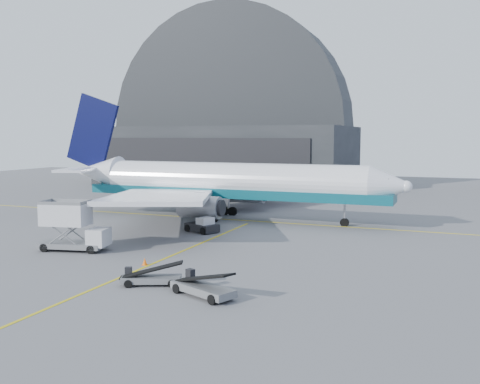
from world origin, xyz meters
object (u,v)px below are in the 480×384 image
at_px(airliner, 219,182).
at_px(belt_loader_b, 202,287).
at_px(pushback_tug, 203,226).
at_px(catering_truck, 72,227).
at_px(belt_loader_a, 151,278).

relative_size(airliner, belt_loader_b, 9.14).
relative_size(pushback_tug, belt_loader_b, 0.81).
distance_m(catering_truck, pushback_tug, 14.31).
bearing_deg(pushback_tug, catering_truck, -95.56).
height_order(pushback_tug, belt_loader_a, belt_loader_a).
height_order(airliner, belt_loader_a, airliner).
height_order(catering_truck, belt_loader_b, catering_truck).
distance_m(pushback_tug, belt_loader_b, 22.72).
relative_size(airliner, catering_truck, 7.07).
bearing_deg(catering_truck, airliner, 66.42).
bearing_deg(airliner, catering_truck, -101.69).
distance_m(belt_loader_a, belt_loader_b, 4.48).
bearing_deg(pushback_tug, belt_loader_a, -51.50).
height_order(airliner, pushback_tug, airliner).
xyz_separation_m(airliner, belt_loader_b, (12.10, -29.78, -3.88)).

